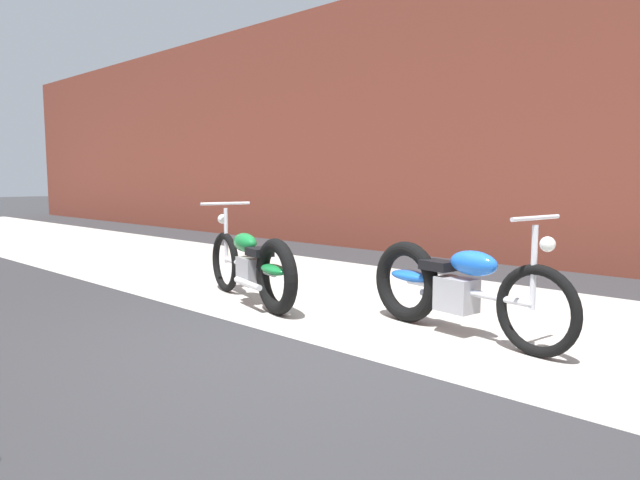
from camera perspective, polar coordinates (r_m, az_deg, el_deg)
The scene contains 5 objects.
ground_plane at distance 4.52m, azimuth -0.37°, elevation -10.43°, with size 80.00×80.00×0.00m, color #2D2D30.
sidewalk_slab at distance 5.87m, azimuth 11.67°, elevation -6.66°, with size 36.00×3.50×0.01m, color #B2ADA3.
brick_building_wall at distance 8.90m, azimuth 24.12°, elevation 11.85°, with size 36.00×0.50×4.51m, color brown.
motorcycle_green at distance 5.88m, azimuth -6.54°, elevation -2.62°, with size 1.96×0.78×1.03m.
motorcycle_blue at distance 4.90m, azimuth 12.75°, elevation -4.51°, with size 2.00×0.65×1.03m.
Camera 1 is at (3.01, -3.12, 1.29)m, focal length 32.16 mm.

